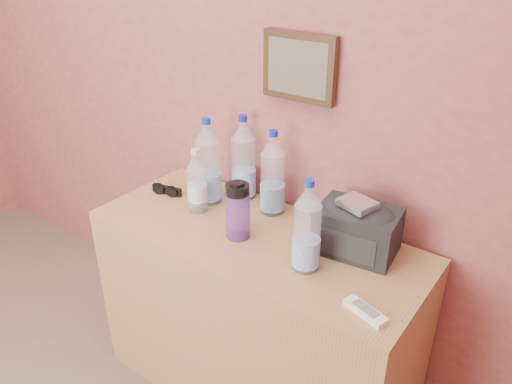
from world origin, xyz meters
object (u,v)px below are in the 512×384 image
Objects in this scene: pet_large_c at (273,177)px; sunglasses at (167,190)px; pet_small at (197,184)px; foil_packet at (357,204)px; pet_large_a at (208,166)px; pet_large_b at (243,162)px; pet_large_d at (307,231)px; toiletry_bag at (358,228)px; nalgene_bottle at (238,210)px; dresser at (256,317)px; ac_remote at (365,311)px.

pet_large_c reaches higher than sunglasses.
pet_small is 0.66m from foil_packet.
pet_large_a reaches higher than pet_large_c.
sunglasses is (-0.29, -0.18, -0.14)m from pet_large_b.
pet_large_b is 0.59m from foil_packet.
pet_large_d is (0.49, -0.29, -0.01)m from pet_large_b.
pet_small is at bearing -176.69° from toiletry_bag.
pet_large_b is 0.32m from nalgene_bottle.
dresser is 0.65m from pet_large_b.
pet_large_c reaches higher than ac_remote.
pet_large_a reaches higher than pet_large_d.
nalgene_bottle is (-0.31, 0.02, -0.04)m from pet_large_d.
pet_large_d is (0.26, -0.07, 0.56)m from dresser.
pet_small reaches higher than toiletry_bag.
dresser is 5.76× the size of nalgene_bottle.
dresser is at bearing -1.49° from pet_small.
sunglasses is (-0.46, -0.15, -0.14)m from pet_large_c.
pet_large_a is 1.34× the size of toiletry_bag.
toiletry_bag is (0.65, 0.12, -0.03)m from pet_small.
pet_large_d is 0.23m from toiletry_bag.
pet_small is at bearing -171.47° from foil_packet.
pet_large_c reaches higher than foil_packet.
foil_packet is at bearing -10.77° from pet_large_c.
dresser is at bearing -179.94° from ac_remote.
pet_large_b is 0.18m from pet_large_c.
pet_large_d is 0.57m from pet_small.
nalgene_bottle is 0.44m from foil_packet.
nalgene_bottle is at bearing -174.04° from ac_remote.
toiletry_bag is (0.40, -0.05, -0.06)m from pet_large_c.
pet_large_c reaches higher than pet_large_d.
pet_large_a is 0.68m from toiletry_bag.
pet_large_a reaches higher than ac_remote.
sunglasses is at bearing -175.38° from foil_packet.
sunglasses reaches higher than dresser.
nalgene_bottle is (0.18, -0.27, -0.05)m from pet_large_b.
dresser is at bearing -17.47° from pet_large_a.
dresser is at bearing -167.22° from toiletry_bag.
dresser is at bearing -74.72° from pet_large_c.
foil_packet reaches higher than dresser.
foil_packet is at bearing 21.24° from nalgene_bottle.
sunglasses is 0.88m from foil_packet.
pet_large_d is at bearing -116.99° from foil_packet.
sunglasses is at bearing -147.57° from pet_large_b.
sunglasses is at bearing 169.62° from nalgene_bottle.
pet_small is at bearing 172.05° from pet_large_d.
pet_large_d is 0.31m from nalgene_bottle.
ac_remote is 0.38m from foil_packet.
sunglasses is at bearing 175.98° from dresser.
pet_large_d is at bearing 177.97° from ac_remote.
foil_packet is (-0.00, -0.02, 0.11)m from toiletry_bag.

